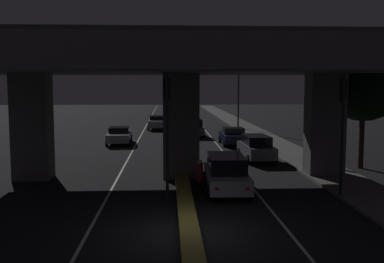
{
  "coord_description": "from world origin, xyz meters",
  "views": [
    {
      "loc": [
        -0.66,
        -14.77,
        4.98
      ],
      "look_at": [
        1.38,
        24.22,
        0.94
      ],
      "focal_mm": 42.0,
      "sensor_mm": 36.0,
      "label": 1
    }
  ],
  "objects_px": {
    "traffic_light_left_of_median": "(167,115)",
    "street_lamp": "(237,83)",
    "car_silver_lead": "(226,173)",
    "motorcycle_white_filtering_far": "(188,138)",
    "car_dark_blue_third": "(233,136)",
    "pedestrian_on_sidewalk": "(324,151)",
    "traffic_light_right_of_median": "(342,115)",
    "car_grey_fourth": "(193,127)",
    "car_silver_second_oncoming": "(157,122)",
    "motorcycle_red_filtering_near": "(200,177)",
    "car_grey_second": "(256,147)",
    "car_silver_lead_oncoming": "(119,135)",
    "motorcycle_black_filtering_mid": "(189,150)"
  },
  "relations": [
    {
      "from": "car_grey_fourth",
      "to": "motorcycle_black_filtering_mid",
      "type": "height_order",
      "value": "car_grey_fourth"
    },
    {
      "from": "traffic_light_left_of_median",
      "to": "car_grey_fourth",
      "type": "bearing_deg",
      "value": 84.29
    },
    {
      "from": "motorcycle_red_filtering_near",
      "to": "car_grey_second",
      "type": "bearing_deg",
      "value": -31.26
    },
    {
      "from": "street_lamp",
      "to": "pedestrian_on_sidewalk",
      "type": "height_order",
      "value": "street_lamp"
    },
    {
      "from": "traffic_light_left_of_median",
      "to": "street_lamp",
      "type": "relative_size",
      "value": 0.61
    },
    {
      "from": "traffic_light_right_of_median",
      "to": "car_grey_fourth",
      "type": "xyz_separation_m",
      "value": [
        -5.2,
        24.3,
        -2.81
      ]
    },
    {
      "from": "traffic_light_right_of_median",
      "to": "car_silver_second_oncoming",
      "type": "relative_size",
      "value": 1.19
    },
    {
      "from": "car_silver_lead",
      "to": "pedestrian_on_sidewalk",
      "type": "bearing_deg",
      "value": -47.22
    },
    {
      "from": "car_silver_second_oncoming",
      "to": "pedestrian_on_sidewalk",
      "type": "relative_size",
      "value": 2.68
    },
    {
      "from": "traffic_light_left_of_median",
      "to": "car_silver_second_oncoming",
      "type": "xyz_separation_m",
      "value": [
        -1.24,
        31.54,
        -2.91
      ]
    },
    {
      "from": "car_grey_second",
      "to": "car_silver_second_oncoming",
      "type": "bearing_deg",
      "value": 16.15
    },
    {
      "from": "car_dark_blue_third",
      "to": "car_silver_lead_oncoming",
      "type": "relative_size",
      "value": 0.96
    },
    {
      "from": "car_dark_blue_third",
      "to": "motorcycle_black_filtering_mid",
      "type": "relative_size",
      "value": 2.29
    },
    {
      "from": "car_dark_blue_third",
      "to": "motorcycle_white_filtering_far",
      "type": "distance_m",
      "value": 3.78
    },
    {
      "from": "car_dark_blue_third",
      "to": "pedestrian_on_sidewalk",
      "type": "relative_size",
      "value": 2.6
    },
    {
      "from": "car_dark_blue_third",
      "to": "car_silver_lead",
      "type": "bearing_deg",
      "value": 170.21
    },
    {
      "from": "traffic_light_right_of_median",
      "to": "motorcycle_black_filtering_mid",
      "type": "xyz_separation_m",
      "value": [
        -6.18,
        10.85,
        -3.11
      ]
    },
    {
      "from": "car_silver_lead",
      "to": "motorcycle_white_filtering_far",
      "type": "bearing_deg",
      "value": 5.04
    },
    {
      "from": "traffic_light_right_of_median",
      "to": "motorcycle_red_filtering_near",
      "type": "bearing_deg",
      "value": 162.57
    },
    {
      "from": "car_grey_second",
      "to": "car_grey_fourth",
      "type": "height_order",
      "value": "car_grey_fourth"
    },
    {
      "from": "street_lamp",
      "to": "motorcycle_red_filtering_near",
      "type": "xyz_separation_m",
      "value": [
        -6.15,
        -29.08,
        -4.57
      ]
    },
    {
      "from": "car_grey_fourth",
      "to": "car_silver_lead_oncoming",
      "type": "relative_size",
      "value": 0.95
    },
    {
      "from": "motorcycle_red_filtering_near",
      "to": "pedestrian_on_sidewalk",
      "type": "relative_size",
      "value": 1.15
    },
    {
      "from": "car_silver_second_oncoming",
      "to": "street_lamp",
      "type": "bearing_deg",
      "value": 88.91
    },
    {
      "from": "car_dark_blue_third",
      "to": "pedestrian_on_sidewalk",
      "type": "bearing_deg",
      "value": -159.81
    },
    {
      "from": "car_dark_blue_third",
      "to": "motorcycle_black_filtering_mid",
      "type": "bearing_deg",
      "value": 149.98
    },
    {
      "from": "car_silver_second_oncoming",
      "to": "motorcycle_black_filtering_mid",
      "type": "bearing_deg",
      "value": 9.82
    },
    {
      "from": "car_silver_second_oncoming",
      "to": "pedestrian_on_sidewalk",
      "type": "distance_m",
      "value": 26.5
    },
    {
      "from": "traffic_light_right_of_median",
      "to": "car_grey_fourth",
      "type": "height_order",
      "value": "traffic_light_right_of_median"
    },
    {
      "from": "car_silver_second_oncoming",
      "to": "motorcycle_white_filtering_far",
      "type": "relative_size",
      "value": 2.56
    },
    {
      "from": "traffic_light_right_of_median",
      "to": "pedestrian_on_sidewalk",
      "type": "bearing_deg",
      "value": 75.85
    },
    {
      "from": "car_dark_blue_third",
      "to": "car_silver_second_oncoming",
      "type": "distance_m",
      "value": 15.17
    },
    {
      "from": "traffic_light_right_of_median",
      "to": "street_lamp",
      "type": "relative_size",
      "value": 0.61
    },
    {
      "from": "traffic_light_left_of_median",
      "to": "pedestrian_on_sidewalk",
      "type": "height_order",
      "value": "traffic_light_left_of_median"
    },
    {
      "from": "car_grey_fourth",
      "to": "motorcycle_red_filtering_near",
      "type": "height_order",
      "value": "car_grey_fourth"
    },
    {
      "from": "traffic_light_left_of_median",
      "to": "pedestrian_on_sidewalk",
      "type": "xyz_separation_m",
      "value": [
        9.47,
        7.3,
        -2.71
      ]
    },
    {
      "from": "car_silver_lead_oncoming",
      "to": "motorcycle_red_filtering_near",
      "type": "height_order",
      "value": "motorcycle_red_filtering_near"
    },
    {
      "from": "traffic_light_left_of_median",
      "to": "motorcycle_black_filtering_mid",
      "type": "bearing_deg",
      "value": 82.39
    },
    {
      "from": "motorcycle_white_filtering_far",
      "to": "car_silver_lead",
      "type": "bearing_deg",
      "value": -177.6
    },
    {
      "from": "car_silver_lead_oncoming",
      "to": "motorcycle_white_filtering_far",
      "type": "distance_m",
      "value": 5.87
    },
    {
      "from": "traffic_light_left_of_median",
      "to": "motorcycle_white_filtering_far",
      "type": "xyz_separation_m",
      "value": [
        1.69,
        18.23,
        -3.13
      ]
    },
    {
      "from": "car_dark_blue_third",
      "to": "traffic_light_left_of_median",
      "type": "bearing_deg",
      "value": 162.57
    },
    {
      "from": "street_lamp",
      "to": "car_silver_lead_oncoming",
      "type": "bearing_deg",
      "value": -134.67
    },
    {
      "from": "street_lamp",
      "to": "car_silver_second_oncoming",
      "type": "height_order",
      "value": "street_lamp"
    },
    {
      "from": "motorcycle_red_filtering_near",
      "to": "motorcycle_white_filtering_far",
      "type": "height_order",
      "value": "motorcycle_red_filtering_near"
    },
    {
      "from": "motorcycle_red_filtering_near",
      "to": "motorcycle_white_filtering_far",
      "type": "xyz_separation_m",
      "value": [
        0.14,
        16.32,
        -0.03
      ]
    },
    {
      "from": "car_dark_blue_third",
      "to": "car_silver_lead_oncoming",
      "type": "xyz_separation_m",
      "value": [
        -9.58,
        1.11,
        0.01
      ]
    },
    {
      "from": "car_silver_lead_oncoming",
      "to": "motorcycle_white_filtering_far",
      "type": "bearing_deg",
      "value": 80.15
    },
    {
      "from": "traffic_light_right_of_median",
      "to": "car_silver_lead",
      "type": "xyz_separation_m",
      "value": [
        -4.88,
        1.39,
        -2.79
      ]
    },
    {
      "from": "traffic_light_left_of_median",
      "to": "car_silver_lead",
      "type": "height_order",
      "value": "traffic_light_left_of_median"
    }
  ]
}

